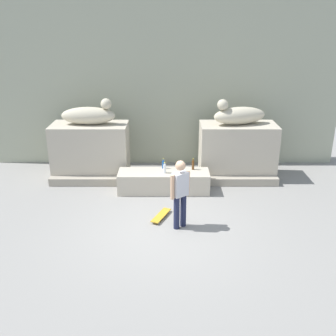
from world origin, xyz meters
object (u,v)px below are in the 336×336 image
statue_reclining_left (88,115)px  bottle_blue (162,164)px  skateboard (160,215)px  statue_reclining_right (237,115)px  bottle_brown (192,165)px  skater (179,191)px  bottle_clear (163,169)px

statue_reclining_left → bottle_blue: bearing=-20.6°
skateboard → statue_reclining_left: bearing=-118.4°
statue_reclining_left → bottle_blue: (2.19, -0.85, -1.24)m
statue_reclining_right → skateboard: bearing=36.4°
bottle_brown → skater: bearing=-100.9°
statue_reclining_right → bottle_brown: (-1.37, -0.93, -1.23)m
statue_reclining_left → bottle_brown: (3.04, -0.94, -1.23)m
statue_reclining_right → statue_reclining_left: bearing=-14.1°
statue_reclining_right → bottle_brown: statue_reclining_right is taller
skater → bottle_clear: bearing=-116.6°
statue_reclining_left → statue_reclining_right: 4.41m
skater → skateboard: 1.07m
bottle_brown → bottle_clear: size_ratio=1.06×
statue_reclining_left → skater: size_ratio=0.96×
skateboard → bottle_blue: 1.99m
skateboard → bottle_blue: bearing=-157.7°
statue_reclining_left → skater: (2.61, -3.20, -1.03)m
statue_reclining_right → bottle_blue: size_ratio=5.73×
bottle_clear → bottle_brown: bearing=18.1°
statue_reclining_right → bottle_clear: size_ratio=5.41×
bottle_clear → bottle_blue: bottle_clear is taller
statue_reclining_right → skateboard: size_ratio=2.07×
statue_reclining_right → skateboard: statue_reclining_right is taller
skateboard → bottle_clear: 1.67m
skater → bottle_blue: bearing=-117.1°
statue_reclining_right → bottle_brown: size_ratio=5.09×
statue_reclining_left → bottle_clear: 2.82m
bottle_clear → statue_reclining_left: bearing=151.7°
skater → skateboard: size_ratio=2.05×
statue_reclining_left → statue_reclining_right: size_ratio=0.95×
skater → bottle_clear: 2.04m
statue_reclining_right → skater: 3.80m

